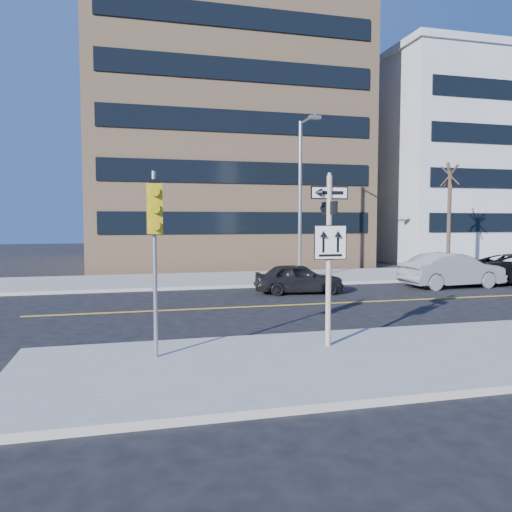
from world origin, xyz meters
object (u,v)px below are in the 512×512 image
object	(u,v)px
traffic_signal	(155,224)
streetlight_a	(302,188)
parked_car_b	(452,270)
parked_car_a	(299,278)
sign_pole	(329,249)
street_tree_west	(450,178)

from	to	relation	value
traffic_signal	streetlight_a	bearing A→B (deg)	59.20
traffic_signal	parked_car_b	xyz separation A→B (m)	(14.06, 9.48, -2.22)
parked_car_a	streetlight_a	size ratio (longest dim) A/B	0.47
sign_pole	parked_car_b	bearing A→B (deg)	42.85
parked_car_a	parked_car_b	size ratio (longest dim) A/B	0.78
traffic_signal	parked_car_b	size ratio (longest dim) A/B	0.82
street_tree_west	parked_car_a	bearing A→B (deg)	-156.60
streetlight_a	street_tree_west	xyz separation A→B (m)	(9.00, 0.54, 0.77)
parked_car_b	street_tree_west	size ratio (longest dim) A/B	0.77
parked_car_a	parked_car_b	xyz separation A→B (m)	(7.58, 0.07, 0.16)
sign_pole	streetlight_a	size ratio (longest dim) A/B	0.51
parked_car_b	streetlight_a	distance (m)	8.24
streetlight_a	street_tree_west	distance (m)	9.05
sign_pole	street_tree_west	xyz separation A→B (m)	(13.00, 13.81, 3.09)
traffic_signal	parked_car_a	distance (m)	11.67
traffic_signal	street_tree_west	bearing A→B (deg)	39.39
parked_car_a	streetlight_a	distance (m)	5.94
streetlight_a	traffic_signal	bearing A→B (deg)	-120.80
traffic_signal	parked_car_a	size ratio (longest dim) A/B	1.05
parked_car_a	streetlight_a	xyz separation A→B (m)	(1.53, 4.01, 4.11)
streetlight_a	sign_pole	bearing A→B (deg)	-106.77
traffic_signal	parked_car_b	bearing A→B (deg)	33.99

